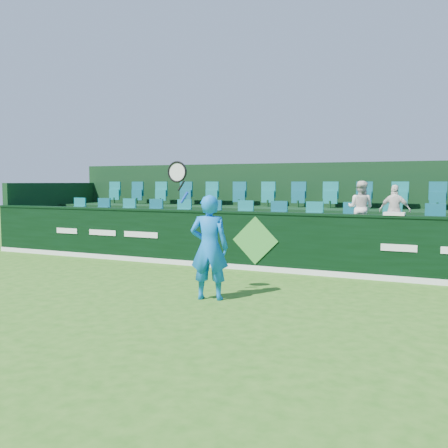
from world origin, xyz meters
The scene contains 11 objects.
ground centered at (0.00, 0.00, 0.00)m, with size 60.00×60.00×0.00m, color #296518.
sponsor_hoarding centered at (0.00, 4.00, 0.67)m, with size 16.00×0.25×1.35m.
stand_tier_front centered at (0.00, 5.10, 0.40)m, with size 16.00×2.00×0.80m, color black.
stand_tier_back centered at (0.00, 7.00, 0.65)m, with size 16.00×1.80×1.30m, color black.
stand_rear centered at (0.00, 7.44, 1.22)m, with size 16.00×4.10×2.60m.
seat_row_front centered at (0.00, 5.50, 1.10)m, with size 13.50×0.50×0.60m, color #147576.
seat_row_back centered at (0.00, 7.30, 1.60)m, with size 13.50×0.50×0.60m, color #147576.
tennis_player centered at (0.26, 0.97, 0.92)m, with size 1.20×0.59×2.46m.
spectator_left centered at (2.13, 5.12, 1.43)m, with size 0.61×0.48×1.26m, color white.
spectator_middle centered at (2.89, 5.12, 1.38)m, with size 0.69×0.29×1.17m, color white.
towel centered at (2.98, 4.00, 1.38)m, with size 0.41×0.27×0.06m, color silver.
Camera 1 is at (4.01, -6.67, 2.03)m, focal length 40.00 mm.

